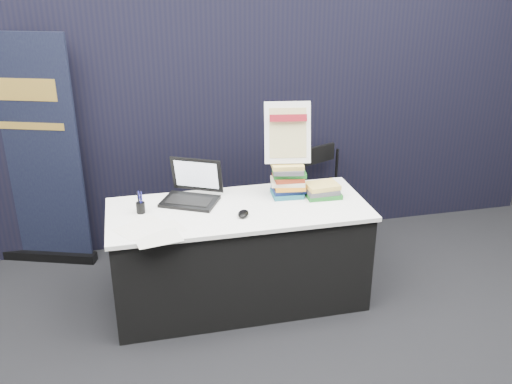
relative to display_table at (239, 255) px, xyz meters
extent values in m
plane|color=black|center=(0.00, -0.55, -0.38)|extent=(8.00, 8.00, 0.00)
cube|color=#A5A39C|center=(0.00, 3.45, 1.37)|extent=(8.00, 0.02, 3.50)
cube|color=black|center=(0.00, 1.05, 0.82)|extent=(6.00, 0.08, 2.40)
cube|color=black|center=(0.00, 0.00, -0.02)|extent=(1.76, 0.71, 0.72)
cube|color=white|center=(0.00, 0.00, 0.36)|extent=(1.80, 0.75, 0.03)
cube|color=black|center=(-0.32, 0.16, 0.38)|extent=(0.46, 0.41, 0.02)
cube|color=black|center=(-0.32, 0.29, 0.53)|extent=(0.37, 0.23, 0.26)
cube|color=silver|center=(-0.32, 0.28, 0.53)|extent=(0.31, 0.19, 0.21)
ellipsoid|color=black|center=(0.00, -0.14, 0.39)|extent=(0.11, 0.13, 0.04)
cube|color=white|center=(-0.66, -0.17, 0.38)|extent=(0.39, 0.35, 0.00)
cube|color=silver|center=(-0.58, -0.33, 0.38)|extent=(0.31, 0.25, 0.00)
cube|color=white|center=(-0.54, -0.22, 0.38)|extent=(0.31, 0.27, 0.00)
cylinder|color=black|center=(-0.66, 0.07, 0.41)|extent=(0.07, 0.07, 0.08)
cube|color=#1C5E6E|center=(0.39, 0.13, 0.39)|extent=(0.25, 0.20, 0.03)
cube|color=navy|center=(0.39, 0.13, 0.42)|extent=(0.25, 0.20, 0.03)
cube|color=orange|center=(0.39, 0.13, 0.45)|extent=(0.25, 0.20, 0.03)
cube|color=beige|center=(0.39, 0.13, 0.48)|extent=(0.25, 0.20, 0.03)
cube|color=maroon|center=(0.39, 0.13, 0.51)|extent=(0.25, 0.20, 0.03)
cube|color=#1A6221|center=(0.39, 0.13, 0.54)|extent=(0.25, 0.20, 0.03)
cube|color=#434247|center=(0.39, 0.13, 0.57)|extent=(0.25, 0.20, 0.03)
cube|color=#DAB957|center=(0.39, 0.13, 0.61)|extent=(0.25, 0.20, 0.03)
cube|color=#1A6221|center=(0.62, 0.05, 0.39)|extent=(0.24, 0.18, 0.03)
cube|color=#434247|center=(0.62, 0.05, 0.42)|extent=(0.24, 0.18, 0.03)
cube|color=#DAB957|center=(0.62, 0.05, 0.46)|extent=(0.24, 0.18, 0.03)
cube|color=black|center=(0.39, 0.12, 0.64)|extent=(0.22, 0.05, 0.02)
cylinder|color=black|center=(0.30, 0.20, 0.76)|extent=(0.03, 0.11, 0.31)
cylinder|color=black|center=(0.47, 0.20, 0.76)|extent=(0.03, 0.11, 0.31)
cube|color=white|center=(0.39, 0.16, 0.84)|extent=(0.34, 0.18, 0.42)
cube|color=#C9BC7E|center=(0.39, 0.15, 0.84)|extent=(0.27, 0.14, 0.34)
cube|color=maroon|center=(0.39, 0.15, 0.95)|extent=(0.26, 0.06, 0.05)
cube|color=black|center=(-1.43, 0.93, -0.34)|extent=(0.78, 0.35, 0.07)
cube|color=black|center=(-1.43, 0.95, 0.55)|extent=(0.71, 0.27, 1.86)
cube|color=gold|center=(-1.43, 0.93, 1.06)|extent=(0.49, 0.17, 0.17)
cube|color=gold|center=(-1.43, 0.93, 0.79)|extent=(0.53, 0.19, 0.06)
cylinder|color=black|center=(0.67, 0.47, -0.17)|extent=(0.02, 0.02, 0.41)
cylinder|color=black|center=(1.04, 0.47, -0.17)|extent=(0.02, 0.02, 0.41)
cylinder|color=black|center=(0.67, 0.83, -0.17)|extent=(0.02, 0.02, 0.41)
cylinder|color=black|center=(1.04, 0.83, -0.17)|extent=(0.02, 0.02, 0.41)
cube|color=black|center=(0.85, 0.65, 0.06)|extent=(0.50, 0.50, 0.04)
cube|color=black|center=(0.85, 0.83, 0.40)|extent=(0.35, 0.17, 0.15)
camera|label=1|loc=(-0.69, -3.51, 2.03)|focal=40.00mm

